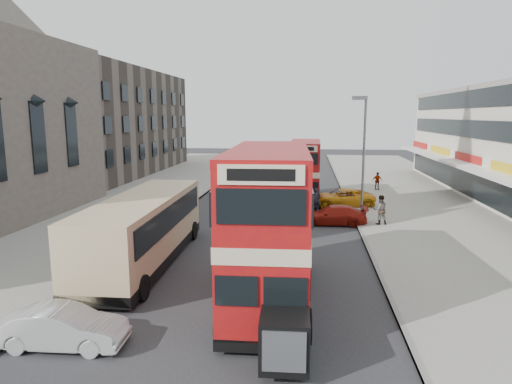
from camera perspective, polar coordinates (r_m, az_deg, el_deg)
The scene contains 17 objects.
ground at distance 14.49m, azimuth -6.12°, elevation -18.69°, with size 160.00×160.00×0.00m, color #28282B.
road_surface at distance 33.25m, azimuth 1.51°, elevation -2.16°, with size 12.00×90.00×0.01m, color #28282B.
pavement_right at distance 34.33m, azimuth 21.91°, elevation -2.38°, with size 12.00×90.00×0.15m, color gray.
pavement_left at distance 36.32m, azimuth -17.70°, elevation -1.49°, with size 12.00×90.00×0.15m, color gray.
kerb_left at distance 34.32m, azimuth -8.69°, elevation -1.77°, with size 0.20×90.00×0.16m, color gray.
kerb_right at distance 33.26m, azimuth 12.05°, elevation -2.25°, with size 0.20×90.00×0.16m, color gray.
brick_terrace at distance 56.23m, azimuth -19.82°, elevation 8.32°, with size 14.00×28.00×12.00m, color #66594C.
street_lamp at distance 30.68m, azimuth 13.49°, elevation 5.59°, with size 1.00×0.20×8.12m.
bus_main at distance 16.48m, azimuth 1.70°, elevation -4.19°, with size 3.09×10.09×5.53m.
bus_second at distance 36.15m, azimuth 6.27°, elevation 2.70°, with size 2.44×8.52×4.68m.
coach at distance 21.50m, azimuth -14.15°, elevation -4.38°, with size 3.18×11.20×2.95m.
car_left_front at distance 15.11m, azimuth -23.42°, elevation -15.59°, with size 1.32×3.78×1.24m, color beige.
car_right_a at distance 28.83m, azimuth 9.80°, elevation -2.92°, with size 1.73×4.25×1.23m, color maroon.
car_right_b at distance 34.47m, azimuth 10.85°, elevation -0.75°, with size 2.28×4.95×1.38m, color orange.
pedestrian_near at distance 28.87m, azimuth 15.57°, elevation -2.17°, with size 0.69×0.47×1.87m, color gray.
pedestrian_far at distance 42.25m, azimuth 15.21°, elevation 1.38°, with size 0.95×0.39×1.61m, color gray.
cyclist at distance 31.21m, azimuth 7.71°, elevation -1.86°, with size 0.72×1.92×1.93m.
Camera 1 is at (2.93, -12.40, 6.90)m, focal length 31.32 mm.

